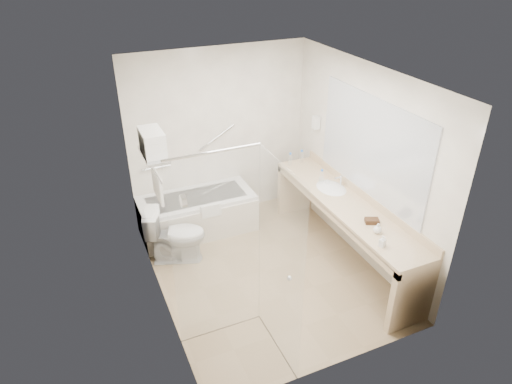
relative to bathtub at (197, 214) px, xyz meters
name	(u,v)px	position (x,y,z in m)	size (l,w,h in m)	color
floor	(265,271)	(0.50, -1.24, -0.28)	(3.20, 3.20, 0.00)	#9A815F
ceiling	(268,76)	(0.50, -1.24, 2.22)	(2.60, 3.20, 0.10)	silver
wall_back	(219,136)	(0.50, 0.36, 0.97)	(2.60, 0.10, 2.50)	white
wall_front	(345,265)	(0.50, -2.84, 0.97)	(2.60, 0.10, 2.50)	white
wall_left	(153,209)	(-0.80, -1.24, 0.97)	(0.10, 3.20, 2.50)	white
wall_right	(361,165)	(1.80, -1.24, 0.97)	(0.10, 3.20, 2.50)	white
bathtub	(197,214)	(0.00, 0.00, 0.00)	(1.60, 0.73, 0.59)	silver
grab_bar_short	(156,168)	(-0.45, 0.32, 0.67)	(0.03, 0.03, 0.40)	silver
grab_bar_long	(217,137)	(0.45, 0.32, 0.97)	(0.03, 0.03, 0.60)	silver
shower_enclosure	(247,257)	(-0.13, -2.16, 0.79)	(0.96, 0.91, 2.11)	silver
towel_shelf	(153,150)	(-0.67, -0.89, 1.48)	(0.24, 0.55, 0.81)	silver
vanity_counter	(345,217)	(1.52, -1.39, 0.36)	(0.55, 2.70, 0.95)	#C9AD86
sink	(331,190)	(1.55, -0.99, 0.54)	(0.40, 0.52, 0.14)	silver
faucet	(341,180)	(1.70, -0.99, 0.65)	(0.03, 0.03, 0.14)	silver
mirror	(371,147)	(1.79, -1.39, 1.27)	(0.02, 2.00, 1.20)	#B6BBC3
hairdryer_unit	(316,123)	(1.75, -0.19, 1.17)	(0.08, 0.10, 0.18)	silver
toilet	(176,235)	(-0.45, -0.54, 0.09)	(0.42, 0.76, 0.74)	silver
amenity_basket	(372,221)	(1.53, -1.89, 0.60)	(0.16, 0.10, 0.05)	#422C17
soap_bottle_a	(382,244)	(1.36, -2.31, 0.60)	(0.06, 0.13, 0.06)	silver
soap_bottle_b	(377,229)	(1.47, -2.08, 0.62)	(0.09, 0.12, 0.09)	silver
water_bottle_left	(290,159)	(1.38, -0.15, 0.66)	(0.06, 0.06, 0.19)	silver
water_bottle_mid	(322,176)	(1.52, -0.79, 0.66)	(0.06, 0.06, 0.19)	silver
water_bottle_right	(302,157)	(1.57, -0.14, 0.66)	(0.06, 0.06, 0.19)	silver
drinking_glass_near	(327,183)	(1.54, -0.92, 0.62)	(0.06, 0.06, 0.08)	silver
drinking_glass_far	(321,181)	(1.48, -0.85, 0.62)	(0.07, 0.07, 0.10)	silver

